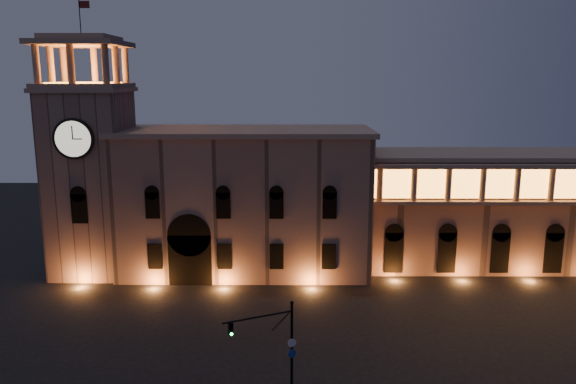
{
  "coord_description": "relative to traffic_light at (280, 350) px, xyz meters",
  "views": [
    {
      "loc": [
        3.53,
        -45.64,
        23.73
      ],
      "look_at": [
        3.31,
        16.0,
        11.06
      ],
      "focal_mm": 35.0,
      "sensor_mm": 36.0,
      "label": 1
    }
  ],
  "objects": [
    {
      "name": "ground",
      "position": [
        -2.81,
        7.61,
        -4.06
      ],
      "size": [
        160.0,
        160.0,
        0.0
      ],
      "primitive_type": "plane",
      "color": "black",
      "rests_on": "ground"
    },
    {
      "name": "government_building",
      "position": [
        -4.88,
        29.54,
        4.71
      ],
      "size": [
        30.8,
        12.8,
        17.6
      ],
      "color": "#876558",
      "rests_on": "ground"
    },
    {
      "name": "clock_tower",
      "position": [
        -23.31,
        28.59,
        8.44
      ],
      "size": [
        9.8,
        9.8,
        32.4
      ],
      "color": "#876558",
      "rests_on": "ground"
    },
    {
      "name": "colonnade_wing",
      "position": [
        29.19,
        31.53,
        3.28
      ],
      "size": [
        40.6,
        11.5,
        14.5
      ],
      "color": "#825F53",
      "rests_on": "ground"
    },
    {
      "name": "traffic_light",
      "position": [
        0.0,
        0.0,
        0.0
      ],
      "size": [
        5.21,
        2.53,
        7.73
      ],
      "rotation": [
        0.0,
        0.0,
        0.42
      ],
      "color": "black",
      "rests_on": "ground"
    }
  ]
}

